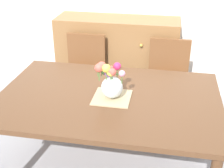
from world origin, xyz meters
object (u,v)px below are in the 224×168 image
Objects in this scene: chair_right at (168,77)px; dresser at (117,59)px; flower_vase at (111,82)px; dining_table at (109,104)px; chair_left at (84,70)px.

chair_right is 0.74m from dresser.
flower_vase reaches higher than chair_right.
chair_right is at bearing 63.79° from dining_table.
chair_right is (0.45, 0.91, -0.15)m from dining_table.
chair_right is 0.64× the size of dresser.
dining_table is 1.03m from chair_left.
dresser is at bearing 97.54° from flower_vase.
dining_table is 1.92× the size of chair_left.
flower_vase is (0.47, -0.94, 0.36)m from chair_left.
chair_left is 0.90m from chair_right.
chair_right is at bearing -34.39° from dresser.
dining_table is 1.92× the size of chair_right.
chair_left is 0.64× the size of dresser.
flower_vase is at bearing 65.42° from chair_right.
flower_vase is (-0.43, -0.94, 0.36)m from chair_right.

